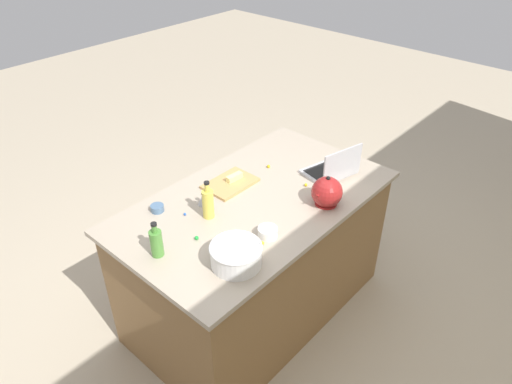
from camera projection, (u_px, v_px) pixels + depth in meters
name	position (u px, v px, depth m)	size (l,w,h in m)	color
ground_plane	(256.00, 306.00, 3.29)	(12.00, 12.00, 0.00)	#B7A88E
island_counter	(256.00, 257.00, 3.04)	(1.67, 0.97, 0.90)	olive
laptop	(333.00, 169.00, 2.98)	(0.35, 0.29, 0.22)	#B7B7BC
mixing_bowl_large	(236.00, 255.00, 2.30)	(0.26, 0.26, 0.11)	white
bottle_olive	(156.00, 242.00, 2.34)	(0.06, 0.06, 0.20)	#4C8C38
bottle_oil	(208.00, 203.00, 2.60)	(0.06, 0.06, 0.23)	#DBC64C
kettle	(327.00, 192.00, 2.70)	(0.21, 0.18, 0.20)	maroon
cutting_board	(230.00, 183.00, 2.91)	(0.31, 0.22, 0.02)	tan
butter_stick_left	(234.00, 177.00, 2.92)	(0.11, 0.04, 0.04)	#F4E58C
ramekin_small	(157.00, 208.00, 2.68)	(0.08, 0.08, 0.04)	slate
ramekin_medium	(268.00, 232.00, 2.49)	(0.10, 0.10, 0.05)	white
kitchen_timer	(204.00, 199.00, 2.73)	(0.07, 0.07, 0.08)	#B2B2B7
candy_0	(185.00, 214.00, 2.65)	(0.02, 0.02, 0.02)	blue
candy_1	(262.00, 243.00, 2.44)	(0.02, 0.02, 0.02)	yellow
candy_2	(269.00, 166.00, 3.08)	(0.02, 0.02, 0.02)	yellow
candy_3	(318.00, 166.00, 3.09)	(0.02, 0.02, 0.02)	yellow
candy_4	(306.00, 185.00, 2.90)	(0.02, 0.02, 0.02)	yellow
candy_5	(197.00, 238.00, 2.48)	(0.02, 0.02, 0.02)	green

